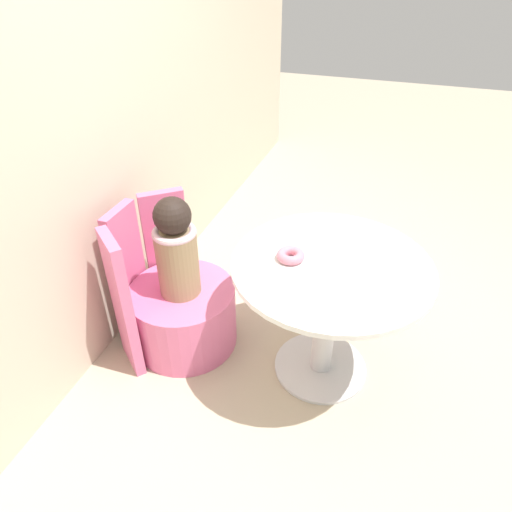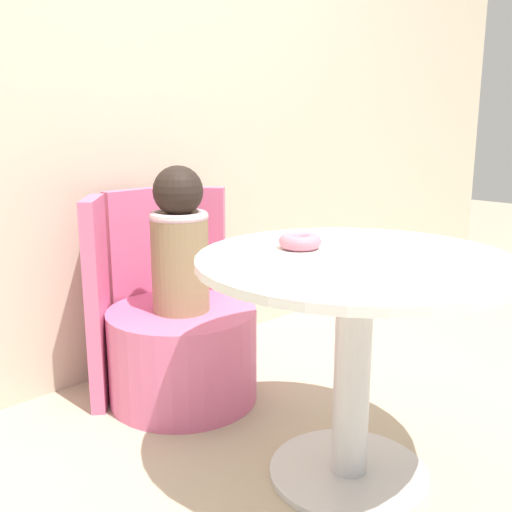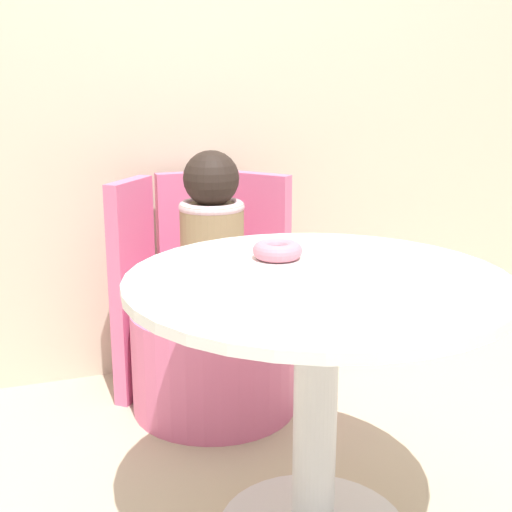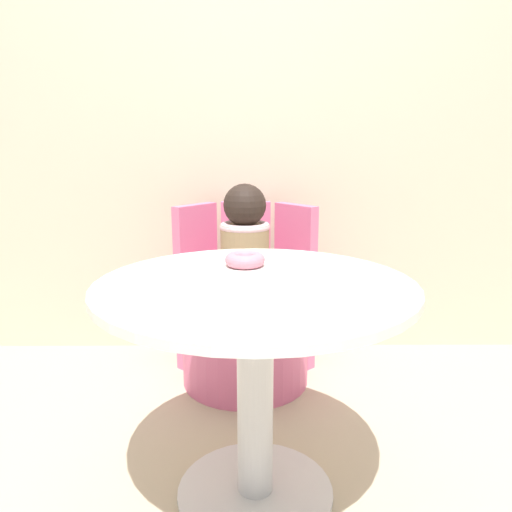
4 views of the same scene
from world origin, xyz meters
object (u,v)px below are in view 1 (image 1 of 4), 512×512
object	(u,v)px
donut	(291,255)
tub_chair	(184,316)
round_table	(329,293)
child_figure	(176,249)

from	to	relation	value
donut	tub_chair	bearing A→B (deg)	90.92
round_table	donut	distance (m)	0.26
tub_chair	donut	xyz separation A→B (m)	(0.01, -0.56, 0.51)
round_table	tub_chair	world-z (taller)	round_table
round_table	donut	world-z (taller)	donut
tub_chair	child_figure	distance (m)	0.43
tub_chair	donut	world-z (taller)	donut
tub_chair	donut	bearing A→B (deg)	-89.08
tub_chair	child_figure	world-z (taller)	child_figure
donut	child_figure	bearing A→B (deg)	90.92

